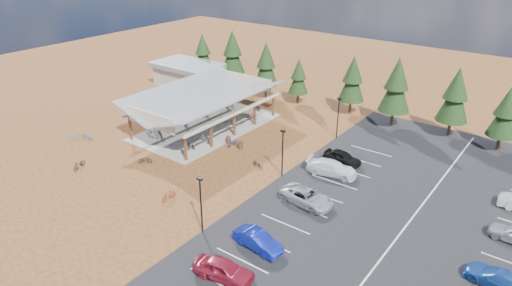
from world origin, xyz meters
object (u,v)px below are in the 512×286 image
(bike_2, at_px, (202,111))
(car_7, at_px, (499,279))
(lamp_post_1, at_px, (283,150))
(bike_7, at_px, (250,115))
(bike_4, at_px, (191,145))
(car_2, at_px, (307,197))
(bike_10, at_px, (87,137))
(bike_12, at_px, (145,160))
(bike_16, at_px, (258,164))
(bike_1, at_px, (184,118))
(bike_0, at_px, (152,132))
(bike_11, at_px, (169,195))
(bike_8, at_px, (79,164))
(bike_5, at_px, (204,138))
(bike_3, at_px, (230,102))
(bike_6, at_px, (224,119))
(bike_9, at_px, (73,136))
(lamp_post_0, at_px, (201,201))
(trash_bin_1, at_px, (228,140))
(bike_14, at_px, (233,142))
(trash_bin_0, at_px, (240,145))
(car_4, at_px, (342,157))
(car_0, at_px, (224,269))
(lamp_post_2, at_px, (338,115))
(bike_pavilion, at_px, (205,99))
(car_1, at_px, (258,241))
(outbuilding, at_px, (188,74))
(car_3, at_px, (332,168))

(bike_2, height_order, car_7, car_7)
(lamp_post_1, relative_size, bike_7, 3.19)
(bike_4, height_order, car_2, car_2)
(bike_10, relative_size, bike_12, 1.08)
(bike_16, bearing_deg, bike_1, -91.56)
(bike_0, relative_size, bike_11, 0.99)
(bike_8, bearing_deg, bike_5, 43.57)
(bike_3, xyz_separation_m, bike_6, (3.28, -5.28, -0.15))
(bike_9, distance_m, car_7, 46.83)
(car_7, bearing_deg, bike_12, -77.53)
(lamp_post_0, bearing_deg, bike_2, 133.06)
(bike_12, bearing_deg, trash_bin_1, -62.23)
(bike_10, xyz_separation_m, bike_14, (15.23, 9.21, 0.03))
(bike_7, height_order, bike_11, bike_7)
(trash_bin_0, distance_m, car_2, 13.56)
(lamp_post_1, distance_m, bike_8, 21.65)
(car_4, bearing_deg, bike_0, 112.32)
(bike_9, xyz_separation_m, bike_12, (11.84, 1.03, -0.06))
(bike_4, bearing_deg, bike_12, 175.56)
(bike_11, distance_m, car_0, 12.16)
(bike_8, bearing_deg, bike_6, 57.48)
(lamp_post_2, relative_size, bike_14, 2.80)
(bike_14, bearing_deg, lamp_post_2, 46.39)
(bike_5, xyz_separation_m, bike_10, (-11.85, -7.93, -0.20))
(trash_bin_0, relative_size, trash_bin_1, 1.00)
(bike_2, bearing_deg, car_0, -139.37)
(bike_6, relative_size, bike_8, 0.80)
(bike_16, bearing_deg, bike_pavilion, -98.61)
(bike_pavilion, xyz_separation_m, car_1, (20.11, -16.05, -3.07))
(outbuilding, distance_m, car_3, 35.38)
(bike_5, xyz_separation_m, car_3, (16.03, 1.97, 0.15))
(outbuilding, height_order, trash_bin_1, outbuilding)
(bike_11, height_order, bike_16, bike_11)
(lamp_post_0, relative_size, car_2, 0.99)
(bike_4, distance_m, bike_16, 9.03)
(bike_pavilion, distance_m, car_3, 19.30)
(bike_10, distance_m, bike_16, 21.86)
(bike_1, height_order, bike_7, bike_1)
(lamp_post_1, distance_m, bike_5, 12.35)
(trash_bin_0, relative_size, bike_12, 0.57)
(outbuilding, relative_size, car_3, 2.10)
(outbuilding, xyz_separation_m, bike_16, (25.93, -16.05, -1.62))
(bike_12, bearing_deg, car_2, -118.51)
(car_2, bearing_deg, bike_16, 74.01)
(lamp_post_1, height_order, car_7, lamp_post_1)
(bike_9, height_order, car_0, car_0)
(bike_0, bearing_deg, car_1, -126.55)
(bike_8, relative_size, car_2, 0.37)
(bike_0, relative_size, bike_1, 0.99)
(bike_pavilion, height_order, bike_8, bike_pavilion)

